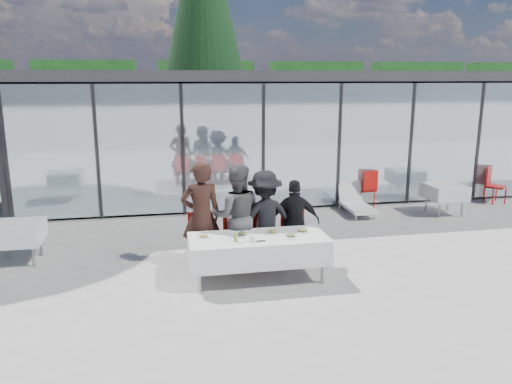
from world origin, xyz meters
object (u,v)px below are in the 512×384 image
Objects in this scene: dining_table at (258,249)px; diner_b at (237,216)px; diner_chair_b at (236,236)px; plate_b at (243,234)px; conifer_tree at (203,7)px; diner_chair_d at (294,232)px; plate_c at (273,232)px; spare_table_right at (445,192)px; juice_bottle at (236,237)px; spare_chair_b at (367,187)px; plate_d at (303,231)px; spare_chair_a at (492,183)px; plate_a at (203,236)px; diner_a at (201,216)px; folded_eyeglasses at (261,241)px; diner_d at (295,222)px; spare_table_left at (18,233)px; diner_chair_a at (201,238)px; plate_extra at (291,236)px; diner_chair_c at (264,234)px; lounger at (355,202)px; diner_c at (265,218)px.

diner_b reaches higher than dining_table.
diner_b is at bearing -90.00° from diner_chair_b.
plate_b is at bearing 155.39° from dining_table.
conifer_tree is at bearing 87.05° from plate_b.
diner_chair_b and diner_chair_d have the same top height.
spare_table_right is (5.01, 3.02, -0.22)m from plate_c.
spare_chair_b is (4.11, 4.31, -0.29)m from juice_bottle.
plate_d is at bearing -125.83° from spare_chair_b.
plate_d is at bearing -32.81° from diner_chair_b.
diner_b is 13.47m from conifer_tree.
spare_chair_a reaches higher than dining_table.
plate_a is 1.00× the size of plate_c.
spare_chair_b is at bearing -131.77° from diner_b.
diner_a is 8.71m from spare_chair_a.
folded_eyeglasses is at bearing -147.41° from spare_table_right.
diner_d is at bearing 175.58° from diner_a.
dining_table is at bearing -21.61° from spare_table_left.
plate_b is 0.31× the size of spare_table_left.
diner_d is 1.77× the size of spare_table_left.
plate_b is (0.63, -0.64, 0.24)m from diner_chair_a.
plate_d is (1.67, -0.03, 0.00)m from plate_a.
diner_b reaches higher than plate_extra.
juice_bottle is (-0.15, -0.87, -0.09)m from diner_b.
diner_chair_d is 7.14m from spare_chair_a.
diner_chair_c is 1.13× the size of spare_table_left.
diner_d is 1.13× the size of lounger.
spare_table_left is at bearing 160.98° from plate_c.
spare_table_left is at bearing -23.45° from diner_c.
dining_table is at bearing 165.43° from plate_extra.
plate_c is at bearing -50.20° from diner_chair_b.
lounger is at bearing 50.97° from folded_eyeglasses.
diner_chair_d is 1.00× the size of spare_chair_b.
plate_c is 0.27× the size of spare_chair_a.
plate_a is at bearing -138.66° from lounger.
conifer_tree reaches higher than plate_d.
diner_a is 1.25× the size of diner_d.
diner_a is 7.15× the size of plate_d.
spare_chair_a is at bearing -166.13° from diner_c.
diner_chair_d is at bearing -130.57° from spare_chair_b.
spare_chair_a is at bearing 21.69° from diner_chair_a.
plate_extra is 0.92m from juice_bottle.
spare_table_right is (5.54, 2.39, 0.02)m from diner_chair_b.
folded_eyeglasses is at bearing -104.68° from diner_chair_c.
diner_chair_b is at bearing -93.14° from conifer_tree.
spare_chair_a is (6.91, 3.84, -0.24)m from plate_c.
diner_a is 5.74m from spare_chair_b.
diner_chair_a is 6.96× the size of folded_eyeglasses.
spare_chair_b is at bearing 177.06° from spare_chair_a.
spare_chair_b is (2.92, 4.05, -0.24)m from plate_d.
plate_extra is 0.31× the size of spare_table_left.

